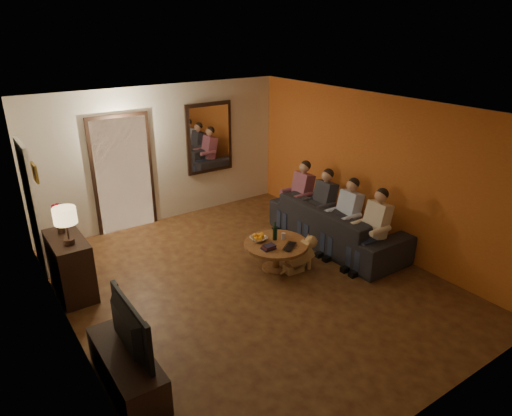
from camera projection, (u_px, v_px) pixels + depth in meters
floor at (251, 283)px, 6.86m from camera, size 5.00×6.00×0.01m
ceiling at (250, 109)px, 5.88m from camera, size 5.00×6.00×0.01m
back_wall at (163, 155)px, 8.66m from camera, size 5.00×0.02×2.60m
front_wall at (437, 304)px, 4.09m from camera, size 5.00×0.02×2.60m
left_wall at (64, 250)px, 5.06m from camera, size 0.02×6.00×2.60m
right_wall at (373, 172)px, 7.68m from camera, size 0.02×6.00×2.60m
orange_accent at (373, 172)px, 7.68m from camera, size 0.01×6.00×2.60m
kitchen_doorway at (123, 175)px, 8.32m from camera, size 1.00×0.06×2.10m
door_trim at (123, 175)px, 8.31m from camera, size 1.12×0.04×2.22m
fridge_glimpse at (137, 180)px, 8.51m from camera, size 0.45×0.03×1.70m
mirror_frame at (209, 138)px, 9.08m from camera, size 1.00×0.05×1.40m
mirror_glass at (210, 138)px, 9.05m from camera, size 0.86×0.02×1.26m
white_door at (33, 208)px, 6.94m from camera, size 0.06×0.85×2.04m
framed_art at (35, 173)px, 5.86m from camera, size 0.03×0.28×0.24m
art_canvas at (36, 172)px, 5.87m from camera, size 0.01×0.22×0.18m
dresser at (70, 266)px, 6.47m from camera, size 0.45×0.98×0.87m
table_lamp at (67, 226)px, 6.03m from camera, size 0.30×0.30×0.54m
flower_vase at (59, 218)px, 6.39m from camera, size 0.14×0.14×0.44m
tv_stand at (127, 369)px, 4.86m from camera, size 0.45×1.31×0.44m
tv at (122, 330)px, 4.66m from camera, size 1.02×0.13×0.59m
sofa at (336, 224)px, 7.94m from camera, size 2.60×1.03×0.76m
person_a at (373, 232)px, 7.12m from camera, size 0.60×0.40×1.20m
person_b at (346, 219)px, 7.58m from camera, size 0.60×0.40×1.20m
person_c at (321, 208)px, 8.04m from camera, size 0.60×0.40×1.20m
person_d at (299, 198)px, 8.49m from camera, size 0.60×0.40×1.20m
dog at (299, 254)px, 7.12m from camera, size 0.57×0.27×0.56m
coffee_table at (276, 256)px, 7.19m from camera, size 1.23×1.23×0.45m
bowl at (259, 239)px, 7.17m from camera, size 0.26×0.26×0.06m
oranges at (259, 235)px, 7.14m from camera, size 0.20×0.20×0.08m
wine_bottle at (275, 231)px, 7.15m from camera, size 0.07×0.07×0.31m
wine_glass at (283, 236)px, 7.22m from camera, size 0.06×0.06×0.10m
book_stack at (269, 247)px, 6.90m from camera, size 0.20×0.15×0.07m
laptop at (292, 247)px, 6.94m from camera, size 0.39×0.36×0.03m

